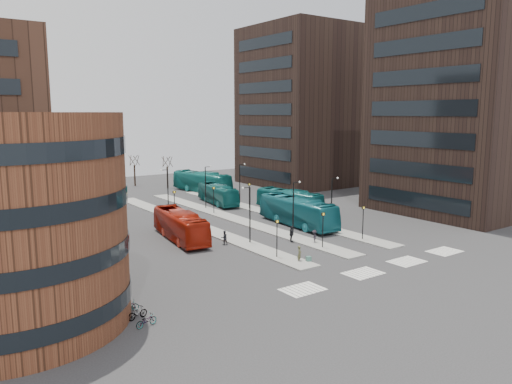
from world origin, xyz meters
TOP-DOWN VIEW (x-y plane):
  - ground at (0.00, 0.00)m, footprint 160.00×160.00m
  - island_left at (-4.00, 30.00)m, footprint 2.50×45.00m
  - island_mid at (2.00, 30.00)m, footprint 2.50×45.00m
  - island_right at (8.00, 30.00)m, footprint 2.50×45.00m
  - suitcase at (-2.81, 9.18)m, footprint 0.56×0.50m
  - red_bus at (-8.71, 23.88)m, footprint 4.31×11.91m
  - teal_bus_a at (6.41, 21.72)m, footprint 3.74×13.04m
  - teal_bus_b at (6.06, 40.32)m, footprint 4.27×11.21m
  - teal_bus_c at (11.52, 29.56)m, footprint 4.12×11.38m
  - teal_bus_d at (9.76, 51.83)m, footprint 5.20×13.50m
  - traveller at (-3.43, 9.78)m, footprint 0.69×0.65m
  - commuter_a at (-5.86, 19.27)m, footprint 0.81×0.67m
  - commuter_b at (0.71, 15.98)m, footprint 0.82×1.13m
  - commuter_c at (2.30, 14.05)m, footprint 1.03×1.08m
  - bicycle_near at (-21.00, 4.68)m, footprint 1.68×0.88m
  - bicycle_mid at (-21.00, 6.14)m, footprint 1.57×0.71m
  - bicycle_far at (-21.00, 7.90)m, footprint 1.62×1.08m
  - crosswalk_stripes at (1.75, 4.00)m, footprint 22.35×2.40m
  - round_building at (-28.00, 10.00)m, footprint 15.16×15.16m
  - tower_near at (31.98, 16.00)m, footprint 20.12×20.00m
  - tower_far at (31.98, 50.00)m, footprint 20.12×20.00m
  - sign_poles at (1.60, 23.00)m, footprint 12.45×22.12m
  - lamp_posts at (2.64, 28.00)m, footprint 14.04×20.24m
  - bare_trees at (2.67, 62.67)m, footprint 10.97×8.14m

SIDE VIEW (x-z plane):
  - ground at x=0.00m, z-range 0.00..0.00m
  - crosswalk_stripes at x=1.75m, z-range 0.00..0.01m
  - island_left at x=-4.00m, z-range 0.00..0.15m
  - island_mid at x=2.00m, z-range 0.00..0.15m
  - island_right at x=8.00m, z-range 0.00..0.15m
  - suitcase at x=-2.81m, z-range 0.00..0.58m
  - bicycle_far at x=-21.00m, z-range 0.00..0.80m
  - bicycle_near at x=-21.00m, z-range 0.00..0.84m
  - bicycle_mid at x=-21.00m, z-range 0.00..0.91m
  - commuter_c at x=2.30m, z-range 0.00..1.47m
  - commuter_a at x=-5.86m, z-range 0.00..1.52m
  - traveller at x=-3.43m, z-range 0.00..1.58m
  - commuter_b at x=0.71m, z-range 0.00..1.79m
  - teal_bus_b at x=6.06m, z-range 0.00..3.05m
  - teal_bus_c at x=11.52m, z-range 0.00..3.10m
  - red_bus at x=-8.71m, z-range 0.00..3.24m
  - teal_bus_a at x=6.41m, z-range 0.00..3.59m
  - teal_bus_d at x=9.76m, z-range 0.00..3.67m
  - sign_poles at x=1.60m, z-range 0.58..4.23m
  - bare_trees at x=2.67m, z-range -0.22..5.67m
  - lamp_posts at x=2.64m, z-range 0.52..6.64m
  - round_building at x=-28.00m, z-range -0.01..13.99m
  - tower_near at x=31.98m, z-range 0.00..30.00m
  - tower_far at x=31.98m, z-range 0.00..30.00m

